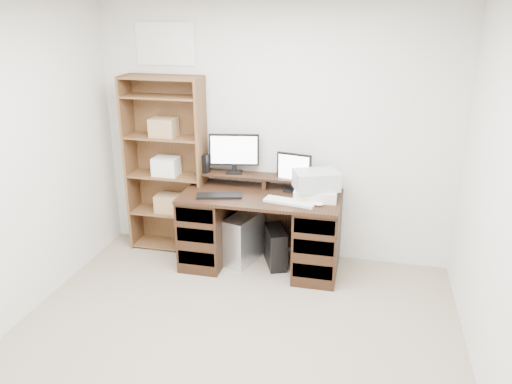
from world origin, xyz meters
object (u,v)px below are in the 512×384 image
(tower_silver, at_px, (244,238))
(bookshelf, at_px, (167,164))
(monitor_small, at_px, (294,171))
(monitor_wide, at_px, (234,151))
(tower_black, at_px, (276,247))
(desk, at_px, (261,229))
(printer, at_px, (316,194))

(tower_silver, distance_m, bookshelf, 1.09)
(monitor_small, bearing_deg, monitor_wide, -175.00)
(monitor_wide, bearing_deg, tower_black, -32.77)
(monitor_small, xyz_separation_m, tower_silver, (-0.47, -0.10, -0.71))
(desk, relative_size, printer, 3.89)
(desk, bearing_deg, monitor_small, 31.56)
(monitor_wide, distance_m, bookshelf, 0.72)
(monitor_small, xyz_separation_m, tower_black, (-0.14, -0.12, -0.76))
(tower_black, bearing_deg, monitor_wide, 135.59)
(tower_silver, bearing_deg, monitor_small, 28.75)
(monitor_small, relative_size, printer, 0.96)
(bookshelf, bearing_deg, tower_black, -7.98)
(tower_silver, xyz_separation_m, bookshelf, (-0.84, 0.14, 0.67))
(printer, xyz_separation_m, tower_silver, (-0.70, 0.06, -0.55))
(desk, xyz_separation_m, tower_silver, (-0.19, 0.07, -0.14))
(monitor_small, distance_m, bookshelf, 1.31)
(bookshelf, bearing_deg, tower_silver, -9.59)
(desk, xyz_separation_m, tower_black, (0.14, 0.05, -0.20))
(desk, xyz_separation_m, monitor_wide, (-0.33, 0.24, 0.70))
(printer, xyz_separation_m, bookshelf, (-1.54, 0.20, 0.12))
(printer, bearing_deg, monitor_small, 142.36)
(monitor_wide, height_order, tower_silver, monitor_wide)
(monitor_small, distance_m, printer, 0.32)
(tower_black, xyz_separation_m, bookshelf, (-1.16, 0.16, 0.73))
(monitor_small, xyz_separation_m, bookshelf, (-1.31, 0.04, -0.03))
(printer, bearing_deg, tower_black, 171.19)
(monitor_wide, bearing_deg, monitor_small, -16.86)
(monitor_small, bearing_deg, printer, -23.41)
(bookshelf, bearing_deg, desk, -11.70)
(tower_black, distance_m, bookshelf, 1.38)
(monitor_wide, height_order, tower_black, monitor_wide)
(desk, relative_size, monitor_wide, 3.08)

